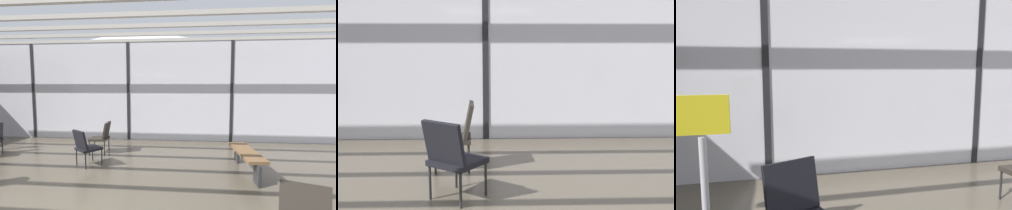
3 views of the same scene
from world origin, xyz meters
The scene contains 5 objects.
glass_curtain_wall centered at (0.00, 5.20, 1.68)m, with size 14.00×0.08×3.36m, color silver.
window_mullion_1 centered at (0.00, 5.20, 1.68)m, with size 0.10×0.12×3.36m, color black.
parked_airplane centered at (-0.74, 9.25, 2.25)m, with size 11.69×4.50×4.50m.
lounge_chair_0 centered at (-0.31, 2.47, 0.49)m, with size 0.70×0.71×0.87m.
lounge_chair_1 centered at (-0.33, 3.55, 0.49)m, with size 0.56×0.51×0.87m.
Camera 2 is at (0.11, -1.60, 1.67)m, focal length 43.10 mm.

